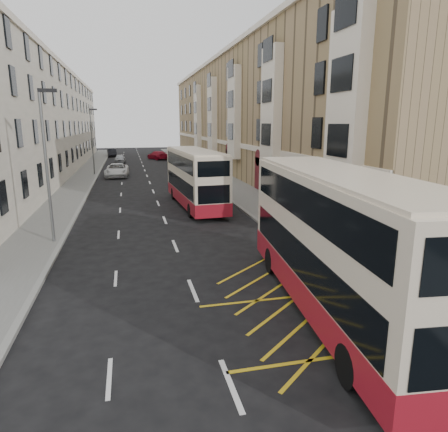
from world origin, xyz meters
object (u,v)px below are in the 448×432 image
object	(u,v)px
double_decker_rear	(195,178)
pedestrian_far	(342,253)
street_lamp_near	(47,158)
double_decker_front	(338,243)
car_red	(158,155)
car_silver	(120,159)
street_lamp_far	(92,138)
car_dark	(112,153)
white_van	(117,170)

from	to	relation	value
double_decker_rear	pedestrian_far	xyz separation A→B (m)	(3.56, -16.13, -1.16)
street_lamp_near	double_decker_front	xyz separation A→B (m)	(10.87, -10.94, -2.14)
pedestrian_far	car_red	distance (m)	59.04
double_decker_front	car_silver	bearing A→B (deg)	103.93
pedestrian_far	car_red	world-z (taller)	pedestrian_far
double_decker_front	car_red	distance (m)	61.76
double_decker_rear	car_silver	xyz separation A→B (m)	(-6.27, 37.81, -1.56)
street_lamp_far	pedestrian_far	size ratio (longest dim) A/B	4.20
double_decker_front	pedestrian_far	world-z (taller)	double_decker_front
double_decker_front	street_lamp_far	bearing A→B (deg)	110.76
street_lamp_near	pedestrian_far	world-z (taller)	street_lamp_near
double_decker_front	car_dark	xyz separation A→B (m)	(-9.72, 70.02, -1.74)
car_dark	car_red	xyz separation A→B (m)	(8.25, -8.31, 0.00)
street_lamp_far	white_van	xyz separation A→B (m)	(2.75, -2.10, -3.83)
car_silver	street_lamp_near	bearing A→B (deg)	-90.51
street_lamp_near	car_silver	size ratio (longest dim) A/B	1.96
double_decker_rear	car_red	bearing A→B (deg)	86.44
double_decker_front	white_van	distance (m)	39.72
pedestrian_far	white_van	xyz separation A→B (m)	(-9.95, 36.08, -0.30)
pedestrian_far	car_red	size ratio (longest dim) A/B	0.36
car_silver	double_decker_front	bearing A→B (deg)	-78.89
street_lamp_near	double_decker_rear	size ratio (longest dim) A/B	0.71
double_decker_front	white_van	world-z (taller)	double_decker_front
double_decker_front	double_decker_rear	xyz separation A→B (m)	(-1.73, 18.89, -0.24)
street_lamp_far	car_silver	xyz separation A→B (m)	(2.87, 15.76, -3.94)
white_van	street_lamp_near	bearing A→B (deg)	-93.39
double_decker_rear	car_red	size ratio (longest dim) A/B	2.13
street_lamp_near	car_dark	bearing A→B (deg)	88.88
double_decker_rear	pedestrian_far	bearing A→B (deg)	-80.73
pedestrian_far	car_silver	xyz separation A→B (m)	(-9.83, 53.94, -0.41)
double_decker_rear	car_dark	world-z (taller)	double_decker_rear
car_dark	pedestrian_far	bearing A→B (deg)	-85.51
double_decker_rear	car_dark	xyz separation A→B (m)	(-7.99, 51.13, -1.49)
car_red	double_decker_rear	bearing A→B (deg)	68.75
double_decker_rear	white_van	world-z (taller)	double_decker_rear
street_lamp_far	pedestrian_far	distance (m)	40.39
double_decker_rear	white_van	size ratio (longest dim) A/B	1.94
double_decker_rear	car_silver	bearing A→B (deg)	96.21
pedestrian_far	car_dark	bearing A→B (deg)	-73.98
street_lamp_far	double_decker_front	distance (m)	42.41
double_decker_rear	white_van	bearing A→B (deg)	104.54
street_lamp_far	pedestrian_far	bearing A→B (deg)	-71.60
car_silver	car_red	world-z (taller)	car_red
car_silver	car_red	xyz separation A→B (m)	(6.54, 5.01, 0.07)
street_lamp_near	pedestrian_far	xyz separation A→B (m)	(12.70, -8.18, -3.53)
street_lamp_near	double_decker_front	distance (m)	15.57
double_decker_rear	car_red	xyz separation A→B (m)	(0.27, 42.82, -1.49)
street_lamp_far	car_dark	bearing A→B (deg)	87.74
pedestrian_far	white_van	distance (m)	37.42
street_lamp_near	street_lamp_far	distance (m)	30.00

